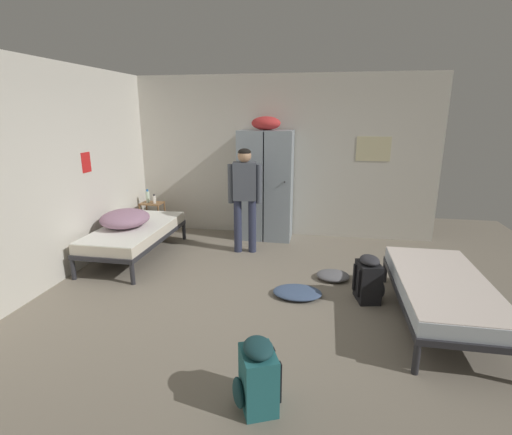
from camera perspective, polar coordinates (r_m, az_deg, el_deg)
The scene contains 14 objects.
ground_plane at distance 4.54m, azimuth -0.61°, elevation -12.54°, with size 8.52×8.52×0.00m, color gray.
room_backdrop at distance 5.71m, azimuth -11.11°, elevation 7.58°, with size 5.24×5.39×2.75m.
locker_bank at distance 6.50m, azimuth 1.45°, elevation 5.15°, with size 0.90×0.55×2.07m.
shelf_unit at distance 7.13m, azimuth -15.19°, elevation 0.40°, with size 0.38×0.30×0.57m.
bed_right at distance 4.43m, azimuth 26.08°, elevation -9.51°, with size 0.90×1.90×0.49m.
bed_left_rear at distance 6.02m, azimuth -17.66°, elevation -2.19°, with size 0.90×1.90×0.49m.
bedding_heap at distance 5.96m, azimuth -19.00°, elevation -0.13°, with size 0.70×0.75×0.25m.
person_traveler at distance 5.81m, azimuth -1.69°, elevation 3.98°, with size 0.51×0.25×1.62m.
water_bottle at distance 7.10m, azimuth -15.89°, elevation 3.04°, with size 0.07×0.07×0.23m.
lotion_bottle at distance 6.99m, azimuth -14.98°, elevation 2.65°, with size 0.06×0.06×0.17m.
backpack_black at distance 4.66m, azimuth 16.53°, elevation -8.87°, with size 0.38×0.36×0.55m.
backpack_teal at distance 3.03m, azimuth 0.13°, elevation -22.68°, with size 0.40×0.39×0.55m.
clothes_pile_grey at distance 5.20m, azimuth 11.43°, elevation -8.49°, with size 0.43×0.38×0.10m.
clothes_pile_denim at distance 4.69m, azimuth 6.20°, elevation -11.07°, with size 0.59×0.44×0.09m.
Camera 1 is at (0.76, -3.94, 2.13)m, focal length 26.75 mm.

